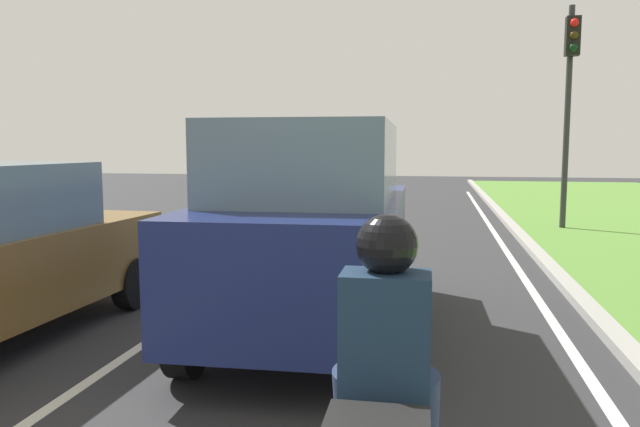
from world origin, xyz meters
TOP-DOWN VIEW (x-y plane):
  - ground_plane at (0.00, 14.00)m, footprint 60.00×60.00m
  - lane_line_center at (-0.70, 14.00)m, footprint 0.12×32.00m
  - lane_line_right_edge at (3.60, 14.00)m, footprint 0.12×32.00m
  - curb_right at (4.10, 14.00)m, footprint 0.24×48.00m
  - car_suv_ahead at (0.92, 8.73)m, footprint 2.09×4.56m
  - rider_person at (2.03, 5.03)m, footprint 0.51×0.41m
  - traffic_light_near_right at (5.28, 17.68)m, footprint 0.32×0.50m

SIDE VIEW (x-z plane):
  - ground_plane at x=0.00m, z-range 0.00..0.00m
  - lane_line_center at x=-0.70m, z-range 0.00..0.01m
  - lane_line_right_edge at x=3.60m, z-range 0.00..0.01m
  - curb_right at x=4.10m, z-range 0.00..0.12m
  - car_suv_ahead at x=0.92m, z-range 0.03..2.31m
  - rider_person at x=2.03m, z-range 0.61..1.77m
  - traffic_light_near_right at x=5.28m, z-range 0.91..6.24m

